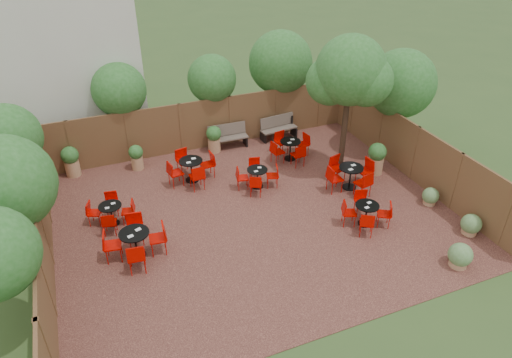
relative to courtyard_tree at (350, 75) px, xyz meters
name	(u,v)px	position (x,y,z in m)	size (l,w,h in m)	color
ground	(254,215)	(-3.95, -1.41, -3.62)	(80.00, 80.00, 0.00)	#354F23
courtyard_paving	(254,215)	(-3.95, -1.41, -3.61)	(12.00, 10.00, 0.02)	#351915
fence_back	(206,124)	(-3.95, 3.59, -2.62)	(12.00, 0.08, 2.00)	brown
fence_left	(44,235)	(-9.95, -1.41, -2.62)	(0.08, 10.00, 2.00)	brown
fence_right	(415,153)	(2.05, -1.41, -2.62)	(0.08, 10.00, 2.00)	brown
neighbour_building	(64,39)	(-8.45, 6.59, 0.38)	(5.00, 4.00, 8.00)	beige
overhang_foliage	(205,106)	(-4.58, 1.43, -0.92)	(15.57, 10.58, 2.60)	#245D1E
courtyard_tree	(350,75)	(0.00, 0.00, 0.00)	(2.57, 2.47, 4.92)	black
park_bench_left	(228,136)	(-3.21, 3.22, -3.10)	(1.56, 0.53, 0.95)	brown
park_bench_right	(278,127)	(-1.03, 3.22, -3.11)	(1.57, 0.66, 0.95)	brown
bistro_tables	(247,188)	(-3.84, -0.50, -3.15)	(9.39, 6.10, 0.94)	black
planters	(213,153)	(-4.22, 1.92, -3.00)	(10.75, 4.58, 1.18)	#AA7C55
low_shrubs	(456,230)	(1.05, -4.71, -3.28)	(1.95, 3.27, 0.70)	#AA7C55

